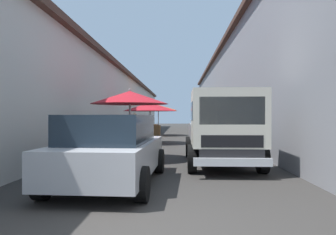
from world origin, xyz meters
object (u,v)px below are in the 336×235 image
Objects in this scene: fruit_stall_far_left at (150,110)px; vendor_in_shade at (135,123)px; hatchback_car at (112,149)px; delivery_truck at (223,130)px; fruit_stall_near_right at (130,104)px; vendor_by_crates at (220,126)px; fruit_stall_mid_lane at (158,111)px.

fruit_stall_far_left is 5.08m from vendor_in_shade.
hatchback_car is at bearing -173.55° from vendor_in_shade.
delivery_truck is 13.19m from vendor_in_shade.
vendor_in_shade is (4.80, 1.49, -0.79)m from fruit_stall_far_left.
fruit_stall_near_right is 1.63× the size of vendor_by_crates.
vendor_by_crates is (1.17, -3.80, -0.89)m from fruit_stall_far_left.
vendor_in_shade is at bearing 55.55° from vendor_by_crates.
fruit_stall_near_right reaches higher than fruit_stall_far_left.
fruit_stall_far_left is 0.58× the size of delivery_truck.
delivery_truck is (-14.43, -2.81, -0.81)m from fruit_stall_mid_lane.
fruit_stall_far_left is 1.68× the size of vendor_in_shade.
fruit_stall_mid_lane is at bearing 11.02° from delivery_truck.
fruit_stall_mid_lane reaches higher than vendor_by_crates.
fruit_stall_near_right is 0.51× the size of delivery_truck.
vendor_in_shade is (-1.94, 1.44, -0.86)m from fruit_stall_mid_lane.
delivery_truck is at bearing -160.23° from fruit_stall_far_left.
hatchback_car is at bearing -177.19° from fruit_stall_near_right.
fruit_stall_far_left is at bearing 0.89° from hatchback_car.
fruit_stall_far_left is 1.12× the size of fruit_stall_near_right.
fruit_stall_near_right reaches higher than vendor_in_shade.
delivery_truck is at bearing 173.30° from vendor_by_crates.
fruit_stall_mid_lane reaches higher than fruit_stall_near_right.
fruit_stall_far_left reaches higher than vendor_by_crates.
hatchback_car is 3.32m from delivery_truck.
hatchback_car is at bearing -179.11° from fruit_stall_far_left.
fruit_stall_near_right is 8.35m from vendor_by_crates.
delivery_truck is (2.03, -2.61, 0.30)m from hatchback_car.
fruit_stall_near_right reaches higher than hatchback_car.
fruit_stall_mid_lane is 2.57m from vendor_in_shade.
fruit_stall_mid_lane reaches higher than delivery_truck.
fruit_stall_far_left is 8.21m from delivery_truck.
fruit_stall_far_left is 9.78m from hatchback_car.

